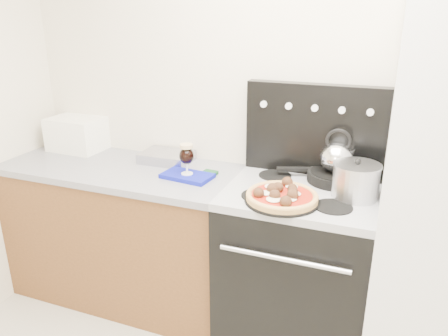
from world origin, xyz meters
The scene contains 15 objects.
room_shell centered at (0.00, 0.29, 1.25)m, with size 3.52×3.01×2.52m.
base_cabinet centered at (-1.02, 1.20, 0.43)m, with size 1.45×0.60×0.86m, color brown.
countertop centered at (-1.02, 1.20, 0.88)m, with size 1.48×0.63×0.04m, color gray.
stove_body centered at (0.08, 1.18, 0.44)m, with size 0.76×0.65×0.88m, color black.
cooktop centered at (0.08, 1.18, 0.90)m, with size 0.76×0.65×0.04m, color #ADADB2.
backguard centered at (0.08, 1.45, 1.17)m, with size 0.76×0.08×0.50m, color black.
toaster_oven centered at (-1.48, 1.38, 1.01)m, with size 0.35×0.26×0.22m, color white.
foil_sheet centered at (-0.80, 1.37, 0.93)m, with size 0.30×0.22×0.06m, color silver.
oven_mitt centered at (-0.56, 1.17, 0.91)m, with size 0.28×0.16×0.02m, color #1118A7.
beer_glass centered at (-0.56, 1.17, 1.01)m, with size 0.08×0.08×0.18m, color black, non-canonical shape.
pizza_pan centered at (0.02, 1.00, 0.93)m, with size 0.36×0.36×0.01m, color black.
pizza centered at (0.02, 1.00, 0.96)m, with size 0.34×0.34×0.05m, color #E8AC6C, non-canonical shape.
skillet centered at (0.22, 1.36, 0.95)m, with size 0.30×0.30×0.05m, color black.
tea_kettle centered at (0.22, 1.36, 1.07)m, with size 0.18×0.18×0.20m, color white, non-canonical shape.
stock_pot centered at (0.34, 1.18, 1.00)m, with size 0.22×0.22×0.16m, color silver.
Camera 1 is at (0.45, -0.89, 1.79)m, focal length 35.00 mm.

